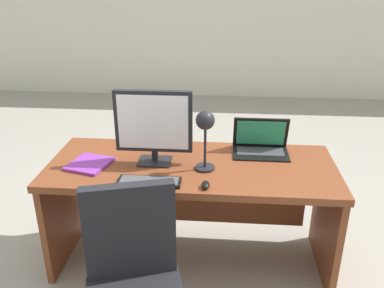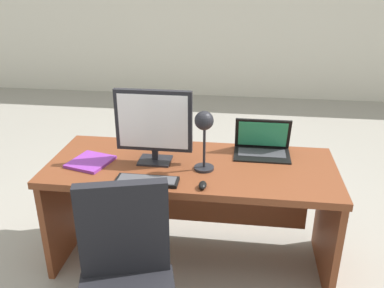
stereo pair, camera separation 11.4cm
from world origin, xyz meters
The scene contains 9 objects.
ground centered at (0.00, 1.50, 0.00)m, with size 12.00×12.00×0.00m, color gray.
back_wall centered at (0.00, 3.99, 1.40)m, with size 10.00×0.10×2.80m, color silver.
desk centered at (0.00, 0.04, 0.53)m, with size 1.77×0.71×0.73m.
monitor centered at (-0.23, 0.01, 0.98)m, with size 0.47×0.16×0.46m.
laptop centered at (0.44, 0.24, 0.80)m, with size 0.36×0.24×0.23m.
keyboard centered at (-0.22, -0.26, 0.74)m, with size 0.35×0.11×0.02m.
mouse centered at (0.10, -0.29, 0.75)m, with size 0.04×0.08×0.04m.
desk_lamp centered at (0.09, -0.08, 1.00)m, with size 0.12×0.14×0.38m.
book centered at (-0.62, -0.07, 0.74)m, with size 0.28×0.30×0.02m.
Camera 2 is at (0.30, -2.23, 1.84)m, focal length 37.94 mm.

